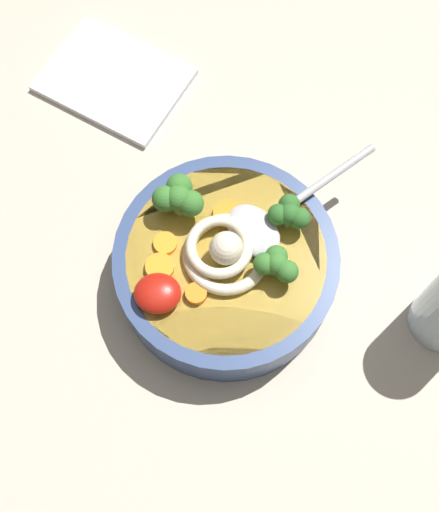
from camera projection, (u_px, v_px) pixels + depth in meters
table_slab at (224, 296)px, 68.70cm from camera, size 92.90×92.90×4.13cm
soup_bowl at (219, 267)px, 64.37cm from camera, size 21.66×21.66×6.03cm
noodle_pile at (222, 251)px, 60.62cm from camera, size 9.03×8.85×3.63cm
soup_spoon at (263, 223)px, 62.00cm from camera, size 15.60×13.34×1.60cm
chili_sauce_dollop at (156, 293)px, 59.31cm from camera, size 4.34×3.90×1.95cm
broccoli_floret_right at (274, 266)px, 59.11cm from camera, size 4.14×3.57×3.28cm
broccoli_floret_near_spoon at (177, 197)px, 61.12cm from camera, size 4.95×4.26×3.91cm
broccoli_floret_beside_chili at (287, 213)px, 61.04cm from camera, size 4.03×3.46×3.18cm
carrot_slice_far at (164, 243)px, 61.80cm from camera, size 2.24×2.24×0.55cm
carrot_slice_extra_a at (224, 214)px, 62.84cm from camera, size 2.74×2.74×0.64cm
carrot_slice_beside_noodles at (158, 270)px, 60.74cm from camera, size 2.69×2.69×0.73cm
carrot_slice_center at (194, 294)px, 59.93cm from camera, size 2.02×2.02×0.75cm
folded_napkin at (113, 80)px, 75.41cm from camera, size 19.25×17.58×0.80cm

